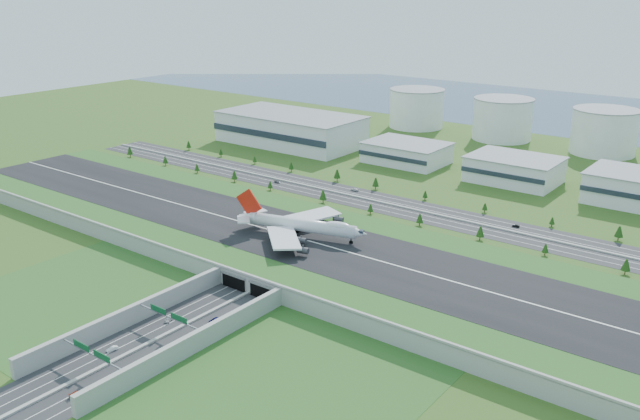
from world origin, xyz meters
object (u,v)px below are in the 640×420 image
Objects in this scene: car_3 at (77,394)px; car_0 at (169,319)px; fuel_tank_a at (417,109)px; car_5 at (516,226)px; car_4 at (277,181)px; car_2 at (215,320)px; car_1 at (112,349)px; car_7 at (354,189)px; boeing_747 at (301,225)px.

car_0 is at bearing -66.92° from car_3.
car_5 is (181.76, -206.45, -16.70)m from fuel_tank_a.
car_4 is (17.06, -220.85, -16.52)m from fuel_tank_a.
car_4 reaches higher than car_2.
fuel_tank_a is 8.67× the size of car_2.
fuel_tank_a reaches higher than car_4.
car_0 reaches higher than car_1.
car_3 is 256.56m from car_4.
car_2 is (15.47, 11.03, -0.06)m from car_0.
car_5 is at bearing 87.37° from car_7.
car_7 is (53.03, 16.61, -0.03)m from car_4.
fuel_tank_a is at bearing -150.95° from car_5.
boeing_747 is 84.20m from car_2.
car_5 is (68.73, 220.61, -0.05)m from car_1.
fuel_tank_a is 325.32m from boeing_747.
car_0 reaches higher than car_5.
car_5 is (54.25, 181.27, -0.12)m from car_2.
car_2 is 1.01× the size of car_7.
car_4 is at bearing -74.10° from car_7.
car_3 is at bearing -49.51° from car_1.
car_5 is at bearing -48.64° from fuel_tank_a.
car_1 is 227.44m from car_4.
car_0 is at bearing 30.05° from car_2.
car_7 reaches higher than car_5.
car_5 is (69.72, 192.29, -0.17)m from car_0.
car_7 is at bearing -58.02° from car_4.
car_4 is at bearing -97.31° from car_5.
boeing_747 is 16.99× the size of car_5.
car_1 is 231.07m from car_5.
car_7 is (70.09, -204.24, -16.55)m from fuel_tank_a.
car_7 is (-37.41, 102.78, -13.36)m from boeing_747.
car_0 is 1.00× the size of car_4.
fuel_tank_a is 11.17× the size of car_1.
car_0 is at bearing 101.79° from car_1.
car_0 is at bearing -74.31° from fuel_tank_a.
car_5 is (164.70, 14.40, -0.17)m from car_4.
car_3 reaches higher than car_5.
car_2 is 189.21m from car_5.
boeing_747 is 92.79m from car_0.
car_2 is 64.49m from car_3.
fuel_tank_a is 9.92× the size of car_0.
car_5 is (74.26, 100.58, -13.50)m from boeing_747.
boeing_747 is at bearing -48.75° from car_5.
car_5 is at bearing 49.29° from car_0.
fuel_tank_a is at bearing -67.70° from car_3.
car_7 reaches higher than car_3.
car_1 reaches higher than car_5.
car_3 is 1.06× the size of car_4.
car_3 is at bearing 11.64° from car_7.
car_7 is (-42.94, 222.82, 0.09)m from car_1.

